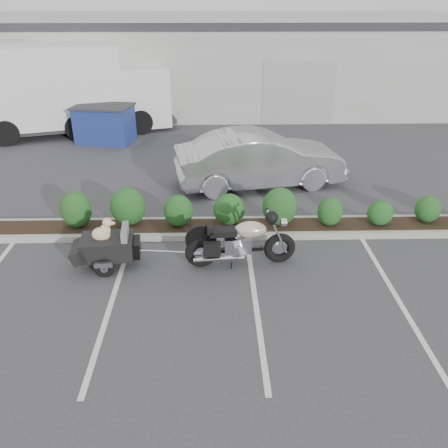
{
  "coord_description": "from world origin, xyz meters",
  "views": [
    {
      "loc": [
        0.44,
        -7.94,
        5.3
      ],
      "look_at": [
        0.65,
        1.09,
        0.75
      ],
      "focal_mm": 38.0,
      "sensor_mm": 36.0,
      "label": 1
    }
  ],
  "objects_px": {
    "motorcycle": "(241,242)",
    "sedan": "(260,159)",
    "dumpster": "(105,124)",
    "delivery_truck": "(77,91)",
    "pet_trailer": "(107,246)"
  },
  "relations": [
    {
      "from": "sedan",
      "to": "motorcycle",
      "type": "bearing_deg",
      "value": 159.26
    },
    {
      "from": "dumpster",
      "to": "delivery_truck",
      "type": "xyz_separation_m",
      "value": [
        -1.3,
        1.5,
        0.92
      ]
    },
    {
      "from": "motorcycle",
      "to": "sedan",
      "type": "height_order",
      "value": "sedan"
    },
    {
      "from": "pet_trailer",
      "to": "motorcycle",
      "type": "bearing_deg",
      "value": -5.56
    },
    {
      "from": "sedan",
      "to": "dumpster",
      "type": "height_order",
      "value": "sedan"
    },
    {
      "from": "motorcycle",
      "to": "dumpster",
      "type": "xyz_separation_m",
      "value": [
        -4.6,
        8.97,
        0.16
      ]
    },
    {
      "from": "pet_trailer",
      "to": "delivery_truck",
      "type": "height_order",
      "value": "delivery_truck"
    },
    {
      "from": "sedan",
      "to": "dumpster",
      "type": "xyz_separation_m",
      "value": [
        -5.39,
        4.51,
        -0.11
      ]
    },
    {
      "from": "sedan",
      "to": "delivery_truck",
      "type": "distance_m",
      "value": 9.03
    },
    {
      "from": "dumpster",
      "to": "delivery_truck",
      "type": "distance_m",
      "value": 2.19
    },
    {
      "from": "motorcycle",
      "to": "sedan",
      "type": "relative_size",
      "value": 0.48
    },
    {
      "from": "motorcycle",
      "to": "sedan",
      "type": "bearing_deg",
      "value": 74.76
    },
    {
      "from": "pet_trailer",
      "to": "dumpster",
      "type": "distance_m",
      "value": 9.14
    },
    {
      "from": "sedan",
      "to": "delivery_truck",
      "type": "bearing_deg",
      "value": 37.43
    },
    {
      "from": "dumpster",
      "to": "delivery_truck",
      "type": "relative_size",
      "value": 0.3
    }
  ]
}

